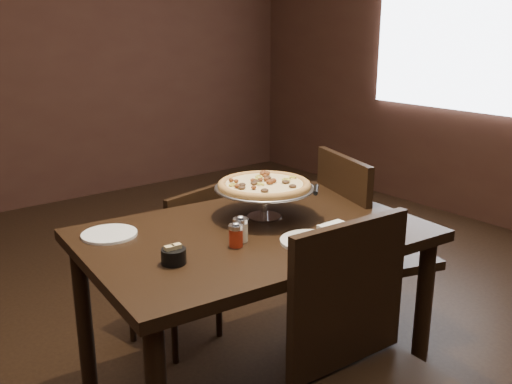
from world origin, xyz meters
TOP-DOWN VIEW (x-y plane):
  - room at (0.06, 0.03)m, footprint 6.04×7.04m
  - dining_table at (0.03, 0.05)m, footprint 1.38×0.99m
  - pizza_stand at (0.16, 0.14)m, footprint 0.41×0.41m
  - parmesan_shaker at (-0.08, -0.01)m, footprint 0.06×0.06m
  - pepper_flake_shaker at (-0.12, -0.04)m, footprint 0.05×0.05m
  - packet_caddy at (-0.37, -0.03)m, footprint 0.08×0.08m
  - napkin_stack at (0.30, -0.15)m, footprint 0.12×0.12m
  - plate_left at (-0.43, 0.35)m, footprint 0.21×0.21m
  - plate_near at (0.11, -0.18)m, footprint 0.23×0.23m
  - serving_spatula at (0.29, -0.03)m, footprint 0.16×0.16m
  - chair_far at (0.08, 0.69)m, footprint 0.47×0.47m
  - chair_near at (-0.02, -0.61)m, footprint 0.50×0.50m
  - chair_side at (0.78, 0.13)m, footprint 0.59×0.59m

SIDE VIEW (x-z plane):
  - chair_far at x=0.08m, z-range 0.04..0.88m
  - chair_side at x=0.78m, z-range 0.05..1.04m
  - chair_near at x=-0.02m, z-range 0.05..1.05m
  - dining_table at x=0.03m, z-range 0.30..1.11m
  - plate_left at x=-0.43m, z-range 0.81..0.82m
  - plate_near at x=0.11m, z-range 0.81..0.82m
  - napkin_stack at x=0.30m, z-range 0.81..0.83m
  - packet_caddy at x=-0.37m, z-range 0.81..0.87m
  - pepper_flake_shaker at x=-0.12m, z-range 0.81..0.90m
  - parmesan_shaker at x=-0.08m, z-range 0.81..0.91m
  - serving_spatula at x=0.29m, z-range 0.94..0.96m
  - pizza_stand at x=0.16m, z-range 0.87..1.04m
  - room at x=0.06m, z-range -0.02..2.82m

